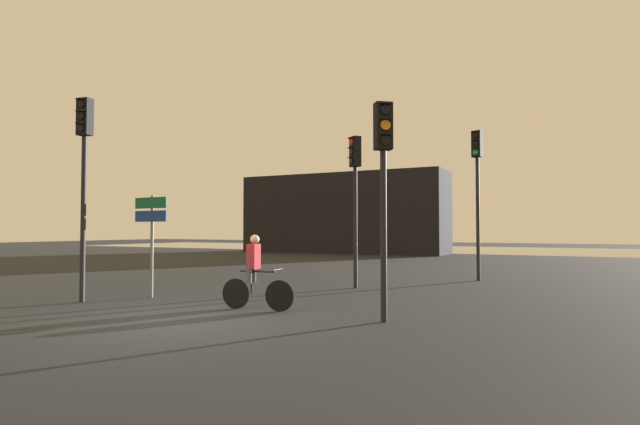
# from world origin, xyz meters

# --- Properties ---
(ground_plane) EXTENTS (120.00, 120.00, 0.00)m
(ground_plane) POSITION_xyz_m (0.00, 0.00, 0.00)
(ground_plane) COLOR black
(water_strip) EXTENTS (80.00, 16.00, 0.01)m
(water_strip) POSITION_xyz_m (0.00, 36.61, 0.00)
(water_strip) COLOR gray
(water_strip) RESTS_ON ground
(distant_building) EXTENTS (15.22, 4.00, 5.79)m
(distant_building) POSITION_xyz_m (-8.45, 26.61, 2.90)
(distant_building) COLOR black
(distant_building) RESTS_ON ground
(traffic_light_far_right) EXTENTS (0.37, 0.39, 5.09)m
(traffic_light_far_right) POSITION_xyz_m (3.87, 10.21, 3.50)
(traffic_light_far_right) COLOR black
(traffic_light_far_right) RESTS_ON ground
(traffic_light_near_left) EXTENTS (0.36, 0.37, 4.90)m
(traffic_light_near_left) POSITION_xyz_m (-3.77, 0.84, 3.38)
(traffic_light_near_left) COLOR black
(traffic_light_near_left) RESTS_ON ground
(traffic_light_center) EXTENTS (0.41, 0.42, 4.50)m
(traffic_light_center) POSITION_xyz_m (0.97, 6.39, 3.12)
(traffic_light_center) COLOR black
(traffic_light_center) RESTS_ON ground
(traffic_light_near_right) EXTENTS (0.41, 0.42, 4.14)m
(traffic_light_near_right) POSITION_xyz_m (3.53, 1.65, 2.89)
(traffic_light_near_right) COLOR black
(traffic_light_near_right) RESTS_ON ground
(direction_sign_post) EXTENTS (1.10, 0.13, 2.60)m
(direction_sign_post) POSITION_xyz_m (-2.87, 2.13, 1.79)
(direction_sign_post) COLOR slate
(direction_sign_post) RESTS_ON ground
(cyclist) EXTENTS (1.70, 0.46, 1.62)m
(cyclist) POSITION_xyz_m (0.57, 1.73, 0.82)
(cyclist) COLOR black
(cyclist) RESTS_ON ground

